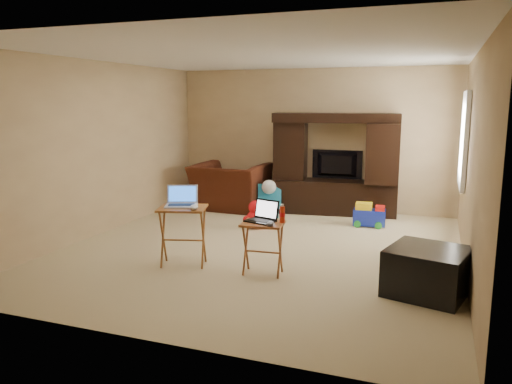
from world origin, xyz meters
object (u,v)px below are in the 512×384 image
at_px(push_toy, 369,214).
at_px(plush_toy, 255,214).
at_px(mouse_left, 194,207).
at_px(mouse_right, 271,224).
at_px(entertainment_center, 335,164).
at_px(tray_table_right, 263,248).
at_px(ottoman, 427,271).
at_px(water_bottle, 282,214).
at_px(laptop_right, 260,211).
at_px(child_rocker, 267,200).
at_px(television, 336,165).
at_px(recliner, 230,187).
at_px(laptop_left, 181,196).
at_px(tray_table_left, 183,236).

bearing_deg(push_toy, plush_toy, -159.67).
bearing_deg(mouse_left, mouse_right, -1.03).
relative_size(entertainment_center, tray_table_right, 3.54).
bearing_deg(push_toy, mouse_right, -108.76).
bearing_deg(entertainment_center, ottoman, -71.38).
height_order(push_toy, water_bottle, water_bottle).
distance_m(entertainment_center, tray_table_right, 3.42).
bearing_deg(laptop_right, child_rocker, 123.93).
distance_m(plush_toy, push_toy, 1.79).
distance_m(television, recliner, 1.93).
relative_size(recliner, mouse_right, 10.34).
bearing_deg(laptop_right, television, 103.81).
xyz_separation_m(television, child_rocker, (-1.03, -0.75, -0.56)).
bearing_deg(water_bottle, mouse_right, -109.29).
relative_size(child_rocker, mouse_left, 3.73).
distance_m(child_rocker, plush_toy, 0.89).
bearing_deg(tray_table_right, mouse_left, -177.76).
bearing_deg(entertainment_center, recliner, -178.57).
height_order(television, recliner, television).
height_order(push_toy, mouse_left, mouse_left).
distance_m(push_toy, mouse_right, 2.89).
distance_m(television, plush_toy, 1.97).
height_order(entertainment_center, laptop_left, entertainment_center).
distance_m(television, mouse_left, 3.75).
height_order(plush_toy, ottoman, ottoman).
bearing_deg(mouse_right, laptop_right, 140.53).
distance_m(tray_table_right, mouse_left, 0.92).
relative_size(tray_table_left, tray_table_right, 1.18).
height_order(television, ottoman, television).
bearing_deg(tray_table_right, push_toy, 67.32).
height_order(push_toy, tray_table_left, tray_table_left).
xyz_separation_m(entertainment_center, mouse_left, (-0.92, -3.47, -0.13)).
relative_size(laptop_left, mouse_left, 2.58).
bearing_deg(laptop_left, child_rocker, 65.95).
height_order(ottoman, tray_table_left, tray_table_left).
height_order(plush_toy, push_toy, plush_toy).
distance_m(plush_toy, water_bottle, 2.12).
xyz_separation_m(ottoman, mouse_left, (-2.56, -0.12, 0.50)).
bearing_deg(child_rocker, laptop_left, -110.20).
distance_m(push_toy, mouse_left, 3.25).
height_order(child_rocker, push_toy, child_rocker).
relative_size(television, push_toy, 1.77).
bearing_deg(ottoman, water_bottle, 177.63).
distance_m(tray_table_right, laptop_left, 1.15).
height_order(recliner, ottoman, recliner).
xyz_separation_m(television, recliner, (-1.83, -0.45, -0.42)).
bearing_deg(tray_table_right, laptop_left, 175.06).
bearing_deg(plush_toy, tray_table_left, -95.98).
xyz_separation_m(television, push_toy, (0.71, -0.89, -0.64)).
distance_m(laptop_left, water_bottle, 1.23).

